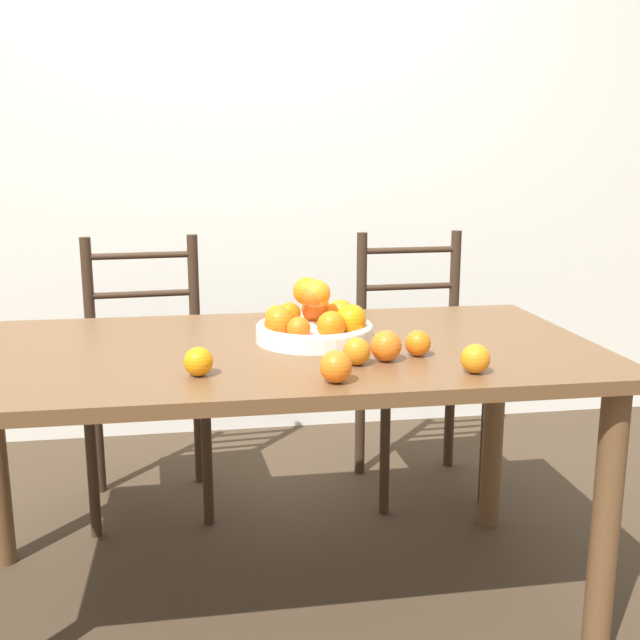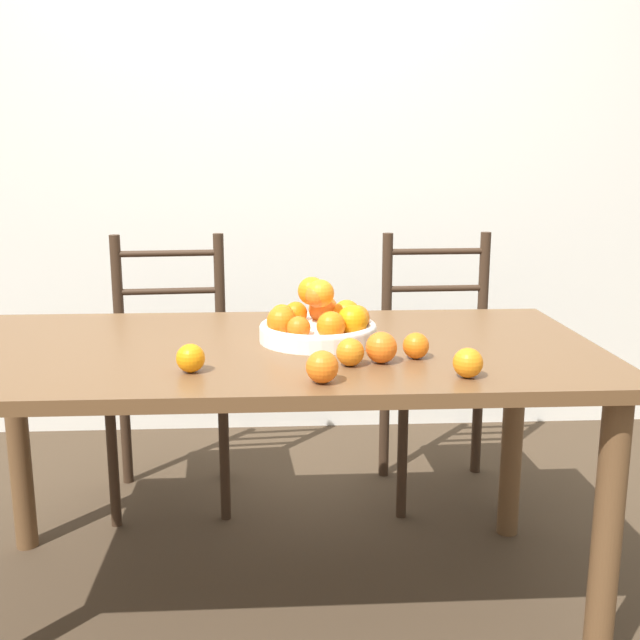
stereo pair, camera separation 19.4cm
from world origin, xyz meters
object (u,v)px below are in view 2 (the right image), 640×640
object	(u,v)px
orange_loose_1	(468,363)
chair_right	(442,370)
orange_loose_2	(322,367)
chair_left	(170,375)
fruit_bowl	(319,323)
orange_loose_4	(416,346)
orange_loose_5	(381,347)
orange_loose_3	(191,358)
orange_loose_0	(350,352)

from	to	relation	value
orange_loose_1	chair_right	size ratio (longest dim) A/B	0.07
orange_loose_2	chair_left	bearing A→B (deg)	114.76
orange_loose_2	chair_right	bearing A→B (deg)	64.39
fruit_bowl	orange_loose_4	xyz separation A→B (m)	(0.23, -0.20, -0.02)
orange_loose_2	orange_loose_5	size ratio (longest dim) A/B	0.95
orange_loose_4	chair_right	distance (m)	0.98
fruit_bowl	orange_loose_5	size ratio (longest dim) A/B	4.14
orange_loose_5	orange_loose_3	bearing A→B (deg)	-173.12
chair_right	orange_loose_3	bearing A→B (deg)	-132.02
orange_loose_1	chair_right	distance (m)	1.12
fruit_bowl	orange_loose_4	size ratio (longest dim) A/B	4.86
orange_loose_5	chair_left	xyz separation A→B (m)	(-0.65, 0.92, -0.33)
fruit_bowl	orange_loose_4	bearing A→B (deg)	-41.27
orange_loose_2	chair_left	xyz separation A→B (m)	(-0.50, 1.08, -0.33)
orange_loose_3	chair_left	xyz separation A→B (m)	(-0.19, 0.97, -0.33)
orange_loose_4	orange_loose_5	xyz separation A→B (m)	(-0.09, -0.04, 0.01)
orange_loose_4	chair_left	world-z (taller)	chair_left
orange_loose_4	chair_right	size ratio (longest dim) A/B	0.07
orange_loose_1	chair_right	world-z (taller)	chair_right
fruit_bowl	orange_loose_1	world-z (taller)	fruit_bowl
chair_left	orange_loose_1	bearing A→B (deg)	-56.15
orange_loose_2	chair_right	world-z (taller)	chair_right
orange_loose_2	orange_loose_5	world-z (taller)	orange_loose_5
orange_loose_3	orange_loose_4	xyz separation A→B (m)	(0.55, 0.09, -0.00)
fruit_bowl	chair_right	world-z (taller)	chair_right
orange_loose_5	chair_right	world-z (taller)	chair_right
orange_loose_1	orange_loose_3	world-z (taller)	orange_loose_1
orange_loose_0	orange_loose_2	size ratio (longest dim) A/B	0.92
orange_loose_1	orange_loose_0	bearing A→B (deg)	156.58
orange_loose_3	orange_loose_5	distance (m)	0.46
orange_loose_1	chair_left	size ratio (longest dim) A/B	0.07
orange_loose_4	chair_left	bearing A→B (deg)	130.04
fruit_bowl	orange_loose_0	world-z (taller)	fruit_bowl
orange_loose_1	orange_loose_4	xyz separation A→B (m)	(-0.09, 0.17, -0.00)
orange_loose_0	orange_loose_2	bearing A→B (deg)	-119.25
orange_loose_0	orange_loose_1	size ratio (longest dim) A/B	0.99
orange_loose_5	chair_left	world-z (taller)	chair_left
orange_loose_2	fruit_bowl	bearing A→B (deg)	87.78
orange_loose_0	chair_left	size ratio (longest dim) A/B	0.07
orange_loose_1	orange_loose_3	bearing A→B (deg)	172.87
fruit_bowl	chair_right	bearing A→B (deg)	53.69
orange_loose_3	chair_right	bearing A→B (deg)	49.98
orange_loose_1	orange_loose_3	size ratio (longest dim) A/B	1.02
orange_loose_1	orange_loose_4	bearing A→B (deg)	117.49
chair_left	orange_loose_3	bearing A→B (deg)	-83.11
orange_loose_4	chair_left	xyz separation A→B (m)	(-0.74, 0.88, -0.32)
orange_loose_3	orange_loose_4	bearing A→B (deg)	9.35
orange_loose_4	orange_loose_5	bearing A→B (deg)	-159.05
orange_loose_4	orange_loose_0	bearing A→B (deg)	-161.27
orange_loose_1	orange_loose_5	size ratio (longest dim) A/B	0.89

